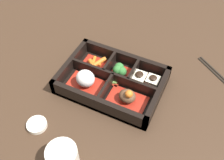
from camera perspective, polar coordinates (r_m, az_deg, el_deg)
ground_plane at (r=0.77m, az=0.00°, el=-1.19°), size 3.00×3.00×0.00m
bento_base at (r=0.77m, az=0.00°, el=-0.96°), size 0.29×0.20×0.01m
bento_rim at (r=0.75m, az=0.11°, el=0.10°), size 0.29×0.20×0.05m
bowl_stew at (r=0.71m, az=3.34°, el=-3.80°), size 0.11×0.07×0.05m
bowl_rice at (r=0.74m, az=-5.78°, el=0.02°), size 0.11×0.07×0.06m
bowl_tofu at (r=0.76m, az=7.39°, el=0.10°), size 0.08×0.06×0.04m
bowl_greens at (r=0.77m, az=1.76°, el=2.20°), size 0.06×0.06×0.03m
bowl_carrots at (r=0.81m, az=-3.67°, el=3.63°), size 0.08×0.06×0.02m
bowl_pickles at (r=0.76m, az=0.36°, el=-0.20°), size 0.04×0.03×0.01m
tea_cup at (r=0.63m, az=-10.42°, el=-16.30°), size 0.07×0.07×0.06m
sauce_dish at (r=0.72m, az=-16.04°, el=-9.34°), size 0.05×0.05×0.01m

